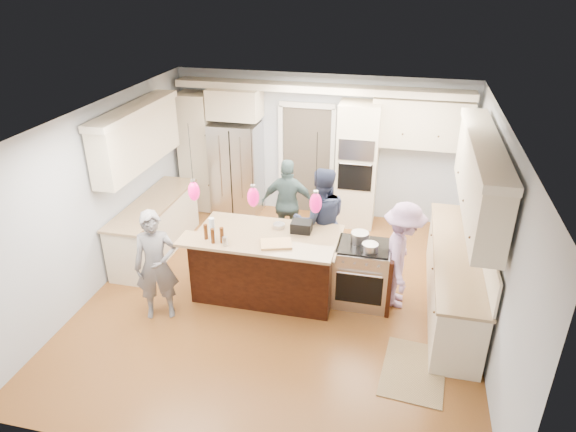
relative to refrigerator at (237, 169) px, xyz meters
name	(u,v)px	position (x,y,z in m)	size (l,w,h in m)	color
ground_plane	(283,295)	(1.55, -2.64, -0.90)	(6.00, 6.00, 0.00)	#995E2A
room_shell	(282,182)	(1.55, -2.64, 0.92)	(5.54, 6.04, 2.72)	#B2BCC6
refrigerator	(237,169)	(0.00, 0.00, 0.00)	(0.90, 0.70, 1.80)	#B7B7BC
oven_column	(357,165)	(2.30, 0.03, 0.25)	(0.72, 0.69, 2.30)	beige
back_upper_cabinets	(278,131)	(0.80, 0.12, 0.77)	(5.30, 0.61, 2.54)	beige
right_counter_run	(463,242)	(3.99, -2.34, 0.16)	(0.64, 3.10, 2.51)	beige
left_cabinets	(149,194)	(-0.89, -1.84, 0.16)	(0.64, 2.30, 2.51)	beige
kitchen_island	(267,263)	(1.30, -2.57, -0.41)	(2.10, 1.46, 1.12)	black
island_range	(364,274)	(2.71, -2.49, -0.44)	(0.82, 0.71, 0.92)	#B7B7BC
pendant_lights	(253,197)	(1.30, -3.15, 0.90)	(1.75, 0.15, 1.03)	black
person_bar_end	(156,266)	(0.00, -3.47, -0.10)	(0.58, 0.38, 1.59)	slate
person_far_left	(321,221)	(1.95, -1.79, -0.03)	(0.85, 0.66, 1.74)	#29324F
person_far_right	(288,204)	(1.28, -1.13, -0.11)	(0.92, 0.38, 1.58)	#476263
person_range_side	(402,256)	(3.21, -2.43, -0.11)	(1.02, 0.59, 1.58)	#BE96CA
floor_rug	(414,371)	(3.48, -3.82, -0.89)	(0.74, 1.08, 0.01)	#9B8154
water_bottle	(212,229)	(0.72, -3.17, 0.38)	(0.08, 0.08, 0.32)	silver
beer_bottle_a	(206,232)	(0.62, -3.16, 0.33)	(0.05, 0.05, 0.22)	#47220C
beer_bottle_b	(213,236)	(0.75, -3.25, 0.33)	(0.05, 0.05, 0.21)	#47220C
beer_bottle_c	(222,235)	(0.87, -3.21, 0.33)	(0.06, 0.06, 0.22)	#47220C
drink_can	(225,241)	(0.93, -3.28, 0.28)	(0.07, 0.07, 0.13)	#B7B7BC
cutting_board	(276,244)	(1.58, -3.11, 0.24)	(0.41, 0.29, 0.03)	tan
pot_large	(360,237)	(2.61, -2.41, 0.09)	(0.25, 0.25, 0.15)	#B7B7BC
pot_small	(370,247)	(2.78, -2.63, 0.08)	(0.22, 0.22, 0.11)	#B7B7BC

